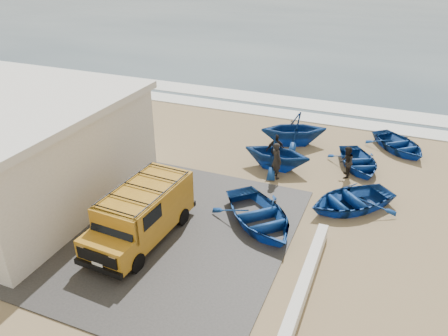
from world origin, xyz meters
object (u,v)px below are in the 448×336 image
(boat_near_right, at_px, (351,200))
(boat_mid_left, at_px, (277,153))
(parapet, at_px, (305,283))
(fisherman_front, at_px, (276,161))
(building, at_px, (12,151))
(van, at_px, (142,212))
(boat_near_left, at_px, (259,216))
(fisherman_back, at_px, (275,150))
(boat_far_left, at_px, (294,129))
(fisherman_middle, at_px, (346,162))
(boat_far_right, at_px, (399,144))
(boat_mid_right, at_px, (358,162))

(boat_near_right, bearing_deg, boat_mid_left, -165.10)
(parapet, xyz_separation_m, fisherman_front, (-2.91, 6.77, 0.60))
(building, xyz_separation_m, van, (6.37, -0.54, -1.06))
(boat_near_left, relative_size, boat_mid_left, 1.27)
(boat_near_right, bearing_deg, fisherman_back, -167.87)
(parapet, height_order, boat_mid_left, boat_mid_left)
(boat_far_left, height_order, fisherman_front, boat_far_left)
(parapet, bearing_deg, fisherman_front, 113.30)
(fisherman_middle, xyz_separation_m, fisherman_back, (-3.38, -0.04, 0.04))
(boat_near_right, xyz_separation_m, boat_far_left, (-3.74, 5.31, 0.53))
(boat_far_left, xyz_separation_m, boat_far_right, (5.31, 1.33, -0.55))
(boat_mid_left, bearing_deg, fisherman_front, -162.54)
(van, distance_m, boat_far_right, 14.30)
(parapet, bearing_deg, boat_mid_right, 86.84)
(building, xyz_separation_m, boat_near_right, (13.15, 4.40, -1.77))
(van, relative_size, fisherman_back, 3.03)
(parapet, xyz_separation_m, boat_near_right, (0.65, 5.40, 0.11))
(van, xyz_separation_m, boat_mid_left, (2.98, 7.18, -0.25))
(building, xyz_separation_m, boat_mid_left, (9.35, 6.64, -1.32))
(fisherman_front, bearing_deg, parapet, 153.92)
(boat_far_left, relative_size, fisherman_front, 1.98)
(boat_mid_left, bearing_deg, parapet, -154.93)
(boat_far_left, height_order, fisherman_middle, boat_far_left)
(boat_mid_left, relative_size, boat_far_left, 0.92)
(boat_far_left, distance_m, fisherman_middle, 4.12)
(boat_mid_left, distance_m, fisherman_back, 0.42)
(boat_near_right, distance_m, fisherman_middle, 2.75)
(boat_near_left, height_order, boat_mid_left, boat_mid_left)
(boat_far_right, xyz_separation_m, fisherman_back, (-5.55, -4.03, 0.44))
(building, height_order, fisherman_front, building)
(boat_near_left, xyz_separation_m, boat_mid_left, (-0.71, 4.81, 0.42))
(van, bearing_deg, boat_far_right, 57.44)
(boat_mid_right, relative_size, fisherman_front, 1.91)
(building, relative_size, boat_mid_left, 2.93)
(boat_mid_left, bearing_deg, boat_near_right, -117.87)
(boat_mid_right, xyz_separation_m, boat_far_right, (1.72, 2.85, 0.01))
(van, height_order, fisherman_back, van)
(boat_far_left, bearing_deg, van, -40.76)
(van, xyz_separation_m, boat_near_right, (6.78, 4.94, -0.71))
(building, xyz_separation_m, boat_far_left, (9.41, 9.71, -1.25))
(boat_near_right, bearing_deg, boat_far_left, 170.62)
(boat_mid_right, height_order, boat_far_right, boat_far_right)
(building, relative_size, fisherman_middle, 6.20)
(building, bearing_deg, fisherman_middle, 29.33)
(building, xyz_separation_m, boat_far_right, (14.72, 11.04, -1.80))
(boat_mid_right, height_order, fisherman_back, fisherman_back)
(fisherman_middle, bearing_deg, boat_far_right, 147.50)
(boat_mid_left, xyz_separation_m, boat_far_left, (0.06, 3.07, 0.07))
(building, relative_size, boat_near_right, 2.50)
(parapet, bearing_deg, fisherman_back, 112.53)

